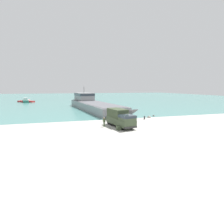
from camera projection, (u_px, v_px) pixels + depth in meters
ground_plane at (121, 126)px, 31.48m from camera, size 240.00×240.00×0.00m
water_surface at (77, 97)px, 124.12m from camera, size 240.00×180.00×0.01m
landing_craft at (92, 103)px, 57.05m from camera, size 12.49×37.24×7.36m
military_truck at (120, 118)px, 31.11m from camera, size 3.65×7.23×3.09m
soldier_on_ramp at (104, 121)px, 31.00m from camera, size 0.50×0.44×1.71m
moored_boat_a at (26, 101)px, 83.52m from camera, size 8.39×6.73×1.38m
moored_boat_b at (25, 101)px, 82.19m from camera, size 4.06×8.28×2.22m
mooring_bollard at (144, 117)px, 38.45m from camera, size 0.36×0.36×0.75m
cargo_crate at (119, 128)px, 28.83m from camera, size 0.72×0.83×0.64m
shoreline_rock_a at (149, 118)px, 40.64m from camera, size 0.84×0.84×0.84m
shoreline_rock_b at (154, 116)px, 42.73m from camera, size 0.58×0.58×0.58m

